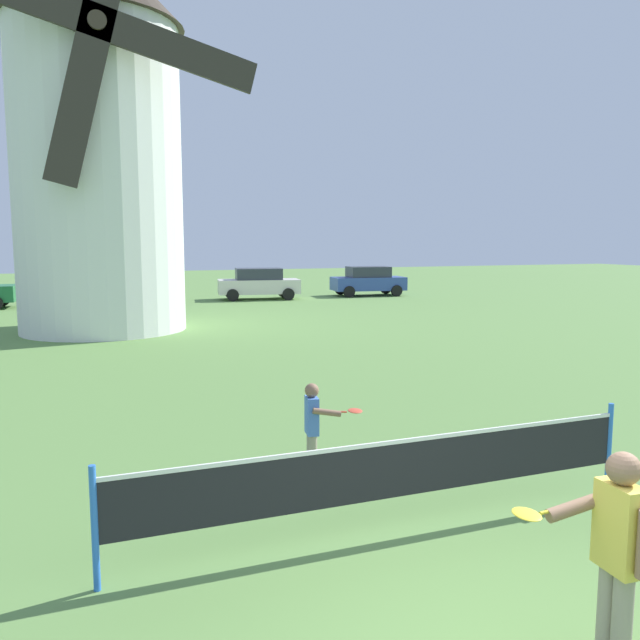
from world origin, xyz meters
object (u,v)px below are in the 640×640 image
Objects in this scene: windmill at (97,130)px; player_far at (314,423)px; parked_car_black at (121,286)px; parked_car_cream at (259,283)px; tennis_net at (392,470)px; player_near at (616,546)px; parked_car_blue at (368,281)px.

player_far is at bearing -82.82° from windmill.
parked_car_black is 6.66m from parked_car_cream.
tennis_net is 2.35m from player_near.
parked_car_cream is at bearing 49.03° from windmill.
player_near reaches higher than player_far.
parked_car_blue is (11.85, 25.52, 0.12)m from tennis_net.
windmill is at bearing -130.97° from parked_car_cream.
windmill reaches higher than tennis_net.
player_near is at bearing -80.85° from player_far.
parked_car_blue is (13.84, 8.91, -5.63)m from windmill.
tennis_net is at bearing -102.74° from parked_car_cream.
parked_car_blue reaches higher than player_far.
player_far is 0.29× the size of parked_car_blue.
parked_car_cream is at bearing 77.26° from tennis_net.
windmill is 19.86m from player_near.
tennis_net is 28.14m from parked_car_blue.
windmill is 13.13m from parked_car_cream.
parked_car_blue is at bearing -3.54° from parked_car_black.
parked_car_black is at bearing 176.46° from parked_car_blue.
player_far is at bearing 99.15° from player_near.
parked_car_cream reaches higher than player_near.
player_near is 0.36× the size of parked_car_cream.
parked_car_black reaches higher than player_far.
parked_car_black reaches higher than player_near.
windmill is at bearing 97.18° from player_far.
windmill is 17.40m from parked_car_blue.
windmill is 11.29× the size of player_far.
windmill is 17.69m from tennis_net.
parked_car_cream is at bearing 179.59° from parked_car_blue.
tennis_net is 26.32m from parked_car_black.
windmill is at bearing -147.23° from parked_car_blue.
parked_car_cream is (5.25, 27.85, -0.06)m from player_near.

